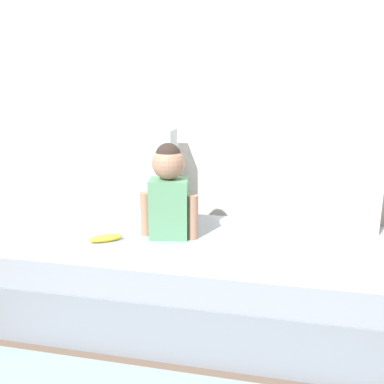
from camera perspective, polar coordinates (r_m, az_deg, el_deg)
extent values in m
plane|color=brown|center=(2.38, 3.05, -16.03)|extent=(12.00, 12.00, 0.00)
cube|color=silver|center=(2.60, 5.56, 16.11)|extent=(5.29, 0.10, 2.56)
cube|color=gray|center=(2.31, 3.10, -13.10)|extent=(2.09, 0.86, 0.28)
cube|color=#8C939E|center=(2.22, 3.18, -8.27)|extent=(2.02, 0.84, 0.15)
cube|color=#B2BCC6|center=(2.57, -8.22, 2.58)|extent=(0.54, 0.16, 0.52)
cube|color=beige|center=(2.42, 18.16, 2.01)|extent=(0.48, 0.16, 0.58)
cube|color=#568E66|center=(2.21, -3.06, -2.16)|extent=(0.21, 0.17, 0.30)
sphere|color=#9E755B|center=(2.15, -3.15, 3.82)|extent=(0.16, 0.16, 0.16)
sphere|color=#2D231E|center=(2.15, -3.16, 4.80)|extent=(0.13, 0.13, 0.13)
cylinder|color=#9E755B|center=(2.26, -6.11, -2.88)|extent=(0.06, 0.06, 0.23)
cylinder|color=#9E755B|center=(2.19, 0.10, -3.32)|extent=(0.06, 0.06, 0.23)
ellipsoid|color=yellow|center=(2.22, -11.36, -5.97)|extent=(0.17, 0.13, 0.04)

